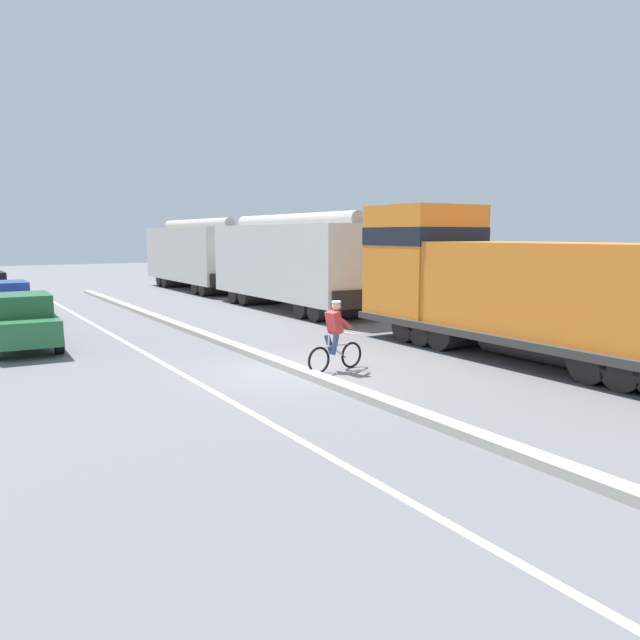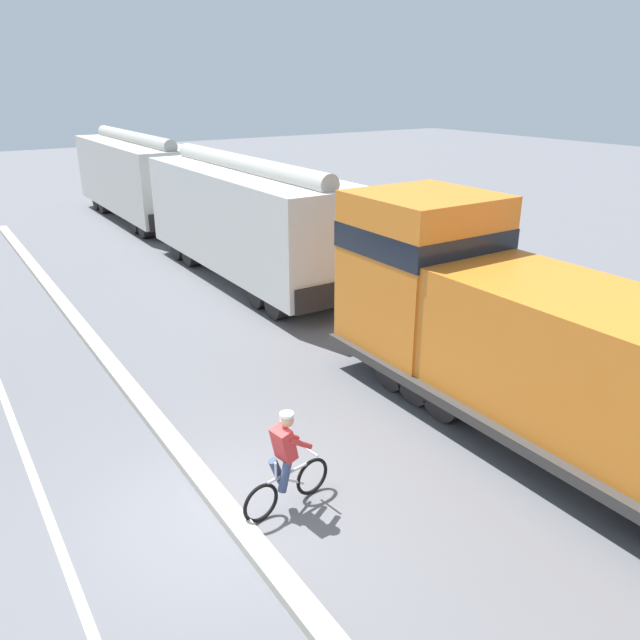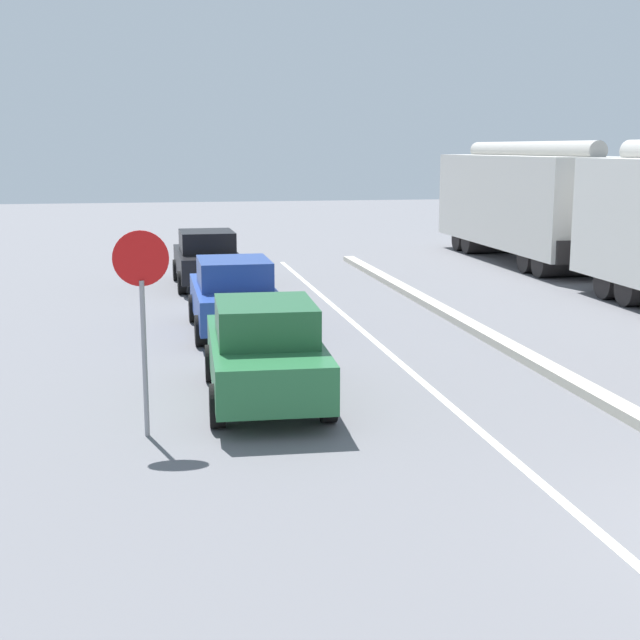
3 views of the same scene
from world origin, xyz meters
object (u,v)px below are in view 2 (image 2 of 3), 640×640
at_px(locomotive, 550,353).
at_px(cyclist, 286,464).
at_px(hopper_car_middle, 137,177).
at_px(hopper_car_lead, 247,220).

bearing_deg(locomotive, cyclist, 170.47).
bearing_deg(hopper_car_middle, hopper_car_lead, -90.00).
xyz_separation_m(hopper_car_lead, hopper_car_middle, (0.00, 11.60, 0.00)).
xyz_separation_m(hopper_car_middle, cyclist, (-5.13, -22.90, -1.26)).
relative_size(hopper_car_lead, hopper_car_middle, 1.00).
bearing_deg(cyclist, hopper_car_lead, 65.59).
xyz_separation_m(hopper_car_lead, cyclist, (-5.13, -11.30, -1.26)).
relative_size(locomotive, hopper_car_lead, 1.10).
xyz_separation_m(locomotive, cyclist, (-5.13, 0.86, -0.98)).
bearing_deg(cyclist, hopper_car_middle, 77.38).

